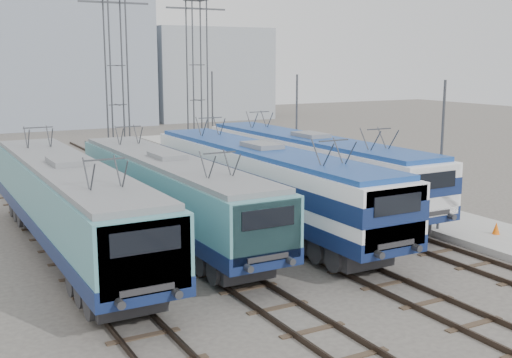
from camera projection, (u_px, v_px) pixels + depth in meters
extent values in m
plane|color=#514C47|center=(303.00, 278.00, 23.38)|extent=(160.00, 160.00, 0.00)
cube|color=#9E9E99|center=(379.00, 203.00, 35.09)|extent=(4.00, 70.00, 0.30)
cube|color=#12204D|center=(69.00, 222.00, 25.82)|extent=(2.95, 18.62, 0.62)
cube|color=teal|center=(68.00, 192.00, 25.59)|extent=(2.90, 18.62, 1.86)
cube|color=teal|center=(142.00, 255.00, 17.92)|extent=(2.67, 0.72, 2.11)
cube|color=slate|center=(66.00, 166.00, 25.40)|extent=(2.67, 17.88, 0.21)
cube|color=#262628|center=(116.00, 287.00, 20.62)|extent=(2.17, 3.72, 0.70)
cube|color=#262628|center=(41.00, 210.00, 31.30)|extent=(2.17, 3.72, 0.70)
cube|color=#12204D|center=(168.00, 208.00, 28.53)|extent=(2.81, 17.75, 0.59)
cube|color=teal|center=(168.00, 182.00, 28.31)|extent=(2.76, 17.75, 1.77)
cube|color=teal|center=(263.00, 230.00, 21.01)|extent=(2.54, 0.69, 2.01)
cube|color=slate|center=(167.00, 160.00, 28.13)|extent=(2.54, 17.04, 0.20)
cube|color=#262628|center=(228.00, 259.00, 23.58)|extent=(2.07, 3.55, 0.67)
cube|color=#262628|center=(128.00, 199.00, 33.76)|extent=(2.07, 3.55, 0.67)
cube|color=#12204D|center=(262.00, 198.00, 30.24)|extent=(2.98, 18.84, 0.63)
cube|color=white|center=(262.00, 172.00, 30.01)|extent=(2.93, 18.84, 1.88)
cube|color=#12204D|center=(262.00, 173.00, 30.02)|extent=(2.97, 18.86, 0.73)
cube|color=white|center=(390.00, 216.00, 22.25)|extent=(2.70, 0.73, 2.14)
cube|color=navy|center=(262.00, 150.00, 29.82)|extent=(2.70, 18.09, 0.21)
cube|color=#262628|center=(341.00, 248.00, 24.98)|extent=(2.20, 3.77, 0.71)
cube|color=#262628|center=(207.00, 191.00, 35.79)|extent=(2.20, 3.77, 0.71)
cube|color=#12204D|center=(310.00, 181.00, 34.68)|extent=(2.96, 18.68, 0.62)
cube|color=white|center=(310.00, 158.00, 34.45)|extent=(2.91, 18.68, 1.87)
cube|color=#12204D|center=(310.00, 159.00, 34.46)|extent=(2.95, 18.70, 0.73)
cube|color=white|center=(430.00, 190.00, 26.76)|extent=(2.67, 0.73, 2.12)
cube|color=navy|center=(311.00, 139.00, 34.26)|extent=(2.67, 17.94, 0.21)
cube|color=#262628|center=(385.00, 219.00, 29.46)|extent=(2.18, 3.74, 0.70)
cube|color=#262628|center=(255.00, 177.00, 40.18)|extent=(2.18, 3.74, 0.70)
cylinder|color=#3F4247|center=(111.00, 90.00, 40.48)|extent=(0.10, 0.10, 12.00)
cylinder|color=#3F4247|center=(128.00, 89.00, 41.01)|extent=(0.10, 0.10, 12.00)
cylinder|color=#3F4247|center=(106.00, 89.00, 41.43)|extent=(0.10, 0.10, 12.00)
cylinder|color=#3F4247|center=(123.00, 89.00, 41.95)|extent=(0.10, 0.10, 12.00)
cube|color=#3F4247|center=(114.00, 2.00, 40.23)|extent=(4.50, 0.12, 0.12)
cylinder|color=#3F4247|center=(193.00, 87.00, 45.29)|extent=(0.10, 0.10, 12.00)
cylinder|color=#3F4247|center=(208.00, 86.00, 45.82)|extent=(0.10, 0.10, 12.00)
cylinder|color=#3F4247|center=(187.00, 86.00, 46.24)|extent=(0.10, 0.10, 12.00)
cylinder|color=#3F4247|center=(201.00, 86.00, 46.76)|extent=(0.10, 0.10, 12.00)
cube|color=#3F4247|center=(196.00, 9.00, 45.04)|extent=(4.50, 0.12, 0.12)
cylinder|color=#3F4247|center=(441.00, 159.00, 28.55)|extent=(0.12, 0.12, 7.00)
cylinder|color=#3F4247|center=(296.00, 133.00, 38.88)|extent=(0.12, 0.12, 7.00)
cylinder|color=#3F4247|center=(213.00, 117.00, 49.21)|extent=(0.12, 0.12, 7.00)
cone|color=#F4620B|center=(496.00, 228.00, 28.18)|extent=(0.33, 0.33, 0.54)
cube|color=#8691A2|center=(50.00, 50.00, 76.99)|extent=(22.00, 14.00, 18.00)
cube|color=#9199A2|center=(203.00, 74.00, 87.05)|extent=(16.00, 12.00, 12.00)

